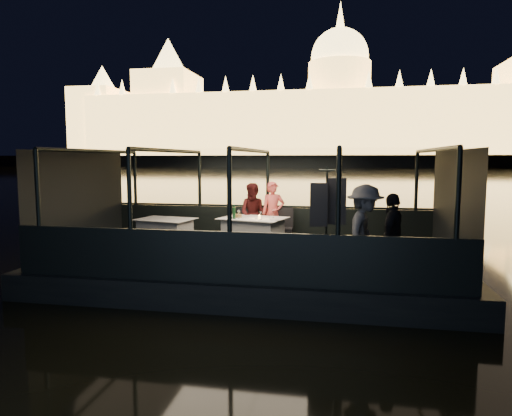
% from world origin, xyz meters
% --- Properties ---
extents(river_water, '(500.00, 500.00, 0.00)m').
position_xyz_m(river_water, '(0.00, 80.00, 0.00)').
color(river_water, black).
rests_on(river_water, ground).
extents(boat_hull, '(8.60, 4.40, 1.00)m').
position_xyz_m(boat_hull, '(0.00, 0.00, 0.00)').
color(boat_hull, black).
rests_on(boat_hull, river_water).
extents(boat_deck, '(8.00, 4.00, 0.04)m').
position_xyz_m(boat_deck, '(0.00, 0.00, 0.48)').
color(boat_deck, black).
rests_on(boat_deck, boat_hull).
extents(gunwale_port, '(8.00, 0.08, 0.90)m').
position_xyz_m(gunwale_port, '(0.00, 2.00, 0.95)').
color(gunwale_port, black).
rests_on(gunwale_port, boat_deck).
extents(gunwale_starboard, '(8.00, 0.08, 0.90)m').
position_xyz_m(gunwale_starboard, '(0.00, -2.00, 0.95)').
color(gunwale_starboard, black).
rests_on(gunwale_starboard, boat_deck).
extents(cabin_glass_port, '(8.00, 0.02, 1.40)m').
position_xyz_m(cabin_glass_port, '(0.00, 2.00, 2.10)').
color(cabin_glass_port, '#99B2B2').
rests_on(cabin_glass_port, gunwale_port).
extents(cabin_glass_starboard, '(8.00, 0.02, 1.40)m').
position_xyz_m(cabin_glass_starboard, '(0.00, -2.00, 2.10)').
color(cabin_glass_starboard, '#99B2B2').
rests_on(cabin_glass_starboard, gunwale_starboard).
extents(cabin_roof_glass, '(8.00, 4.00, 0.02)m').
position_xyz_m(cabin_roof_glass, '(0.00, 0.00, 2.80)').
color(cabin_roof_glass, '#99B2B2').
rests_on(cabin_roof_glass, boat_deck).
extents(end_wall_fore, '(0.02, 4.00, 2.30)m').
position_xyz_m(end_wall_fore, '(-4.00, 0.00, 1.65)').
color(end_wall_fore, black).
rests_on(end_wall_fore, boat_deck).
extents(end_wall_aft, '(0.02, 4.00, 2.30)m').
position_xyz_m(end_wall_aft, '(4.00, 0.00, 1.65)').
color(end_wall_aft, black).
rests_on(end_wall_aft, boat_deck).
extents(canopy_ribs, '(8.00, 4.00, 2.30)m').
position_xyz_m(canopy_ribs, '(0.00, 0.00, 1.65)').
color(canopy_ribs, black).
rests_on(canopy_ribs, boat_deck).
extents(embankment, '(400.00, 140.00, 6.00)m').
position_xyz_m(embankment, '(0.00, 210.00, 1.00)').
color(embankment, '#423D33').
rests_on(embankment, ground).
extents(parliament_building, '(220.00, 32.00, 60.00)m').
position_xyz_m(parliament_building, '(0.00, 175.00, 29.00)').
color(parliament_building, '#F2D18C').
rests_on(parliament_building, embankment).
extents(dining_table_central, '(1.67, 1.38, 0.77)m').
position_xyz_m(dining_table_central, '(-0.16, 0.91, 0.89)').
color(dining_table_central, white).
rests_on(dining_table_central, boat_deck).
extents(dining_table_aft, '(1.47, 1.18, 0.70)m').
position_xyz_m(dining_table_aft, '(-2.32, 0.88, 0.89)').
color(dining_table_aft, silver).
rests_on(dining_table_aft, boat_deck).
extents(chair_port_left, '(0.42, 0.42, 0.88)m').
position_xyz_m(chair_port_left, '(-0.48, 1.46, 0.95)').
color(chair_port_left, black).
rests_on(chair_port_left, boat_deck).
extents(chair_port_right, '(0.45, 0.45, 0.93)m').
position_xyz_m(chair_port_right, '(0.48, 1.44, 0.95)').
color(chair_port_right, black).
rests_on(chair_port_right, boat_deck).
extents(coat_stand, '(0.60, 0.51, 1.98)m').
position_xyz_m(coat_stand, '(1.59, -1.25, 1.40)').
color(coat_stand, black).
rests_on(coat_stand, boat_deck).
extents(person_woman_coral, '(0.66, 0.54, 1.57)m').
position_xyz_m(person_woman_coral, '(0.20, 1.63, 1.25)').
color(person_woman_coral, '#E05751').
rests_on(person_woman_coral, boat_deck).
extents(person_man_maroon, '(0.74, 0.58, 1.53)m').
position_xyz_m(person_man_maroon, '(-0.28, 1.63, 1.25)').
color(person_man_maroon, '#3E1112').
rests_on(person_man_maroon, boat_deck).
extents(passenger_stripe, '(0.86, 1.21, 1.70)m').
position_xyz_m(passenger_stripe, '(2.25, -1.42, 1.35)').
color(passenger_stripe, silver).
rests_on(passenger_stripe, boat_deck).
extents(passenger_dark, '(0.67, 0.98, 1.53)m').
position_xyz_m(passenger_dark, '(2.74, -1.14, 1.35)').
color(passenger_dark, black).
rests_on(passenger_dark, boat_deck).
extents(wine_bottle, '(0.09, 0.09, 0.33)m').
position_xyz_m(wine_bottle, '(-0.55, 0.62, 1.42)').
color(wine_bottle, '#153B1C').
rests_on(wine_bottle, dining_table_central).
extents(bread_basket, '(0.20, 0.20, 0.08)m').
position_xyz_m(bread_basket, '(-0.52, 0.89, 1.31)').
color(bread_basket, olive).
rests_on(bread_basket, dining_table_central).
extents(amber_candle, '(0.06, 0.06, 0.07)m').
position_xyz_m(amber_candle, '(0.00, 0.79, 1.31)').
color(amber_candle, '#FFBA3F').
rests_on(amber_candle, dining_table_central).
extents(plate_near, '(0.33, 0.33, 0.02)m').
position_xyz_m(plate_near, '(0.41, 0.59, 1.27)').
color(plate_near, silver).
rests_on(plate_near, dining_table_central).
extents(plate_far, '(0.32, 0.32, 0.02)m').
position_xyz_m(plate_far, '(-0.42, 1.02, 1.27)').
color(plate_far, silver).
rests_on(plate_far, dining_table_central).
extents(wine_glass_white, '(0.08, 0.08, 0.20)m').
position_xyz_m(wine_glass_white, '(-0.44, 0.63, 1.36)').
color(wine_glass_white, silver).
rests_on(wine_glass_white, dining_table_central).
extents(wine_glass_red, '(0.09, 0.09, 0.19)m').
position_xyz_m(wine_glass_red, '(0.30, 0.97, 1.36)').
color(wine_glass_red, white).
rests_on(wine_glass_red, dining_table_central).
extents(wine_glass_empty, '(0.07, 0.07, 0.17)m').
position_xyz_m(wine_glass_empty, '(0.06, 0.65, 1.36)').
color(wine_glass_empty, white).
rests_on(wine_glass_empty, dining_table_central).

